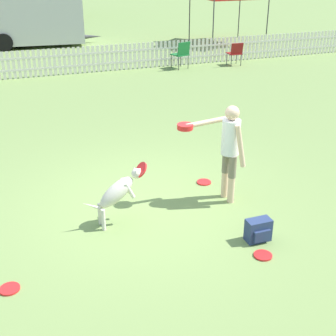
{
  "coord_description": "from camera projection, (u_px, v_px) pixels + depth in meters",
  "views": [
    {
      "loc": [
        -1.85,
        -6.19,
        3.62
      ],
      "look_at": [
        0.26,
        -0.41,
        0.74
      ],
      "focal_mm": 50.0,
      "sensor_mm": 36.0,
      "label": 1
    }
  ],
  "objects": [
    {
      "name": "frisbee_near_handler",
      "position": [
        263.0,
        255.0,
        6.08
      ],
      "size": [
        0.24,
        0.24,
        0.02
      ],
      "color": "red",
      "rests_on": "ground_plane"
    },
    {
      "name": "ground_plane",
      "position": [
        144.0,
        203.0,
        7.37
      ],
      "size": [
        240.0,
        240.0,
        0.0
      ],
      "primitive_type": "plane",
      "color": "olive"
    },
    {
      "name": "equipment_trailer",
      "position": [
        19.0,
        16.0,
        18.97
      ],
      "size": [
        5.91,
        2.63,
        2.2
      ],
      "rotation": [
        0.0,
        0.0,
        -0.1
      ],
      "color": "#B7B7B7",
      "rests_on": "ground_plane"
    },
    {
      "name": "frisbee_midfield",
      "position": [
        10.0,
        289.0,
        5.48
      ],
      "size": [
        0.24,
        0.24,
        0.02
      ],
      "color": "red",
      "rests_on": "ground_plane"
    },
    {
      "name": "handler_person",
      "position": [
        228.0,
        143.0,
        7.07
      ],
      "size": [
        0.95,
        0.6,
        1.55
      ],
      "rotation": [
        0.0,
        0.0,
        -4.65
      ],
      "color": "beige",
      "rests_on": "ground_plane"
    },
    {
      "name": "folding_chair_blue_left",
      "position": [
        182.0,
        53.0,
        15.43
      ],
      "size": [
        0.59,
        0.61,
        0.9
      ],
      "rotation": [
        0.0,
        0.0,
        3.43
      ],
      "color": "#333338",
      "rests_on": "ground_plane"
    },
    {
      "name": "picket_fence",
      "position": [
        60.0,
        62.0,
        14.71
      ],
      "size": [
        25.73,
        0.04,
        0.85
      ],
      "color": "beige",
      "rests_on": "ground_plane"
    },
    {
      "name": "backpack_on_grass",
      "position": [
        258.0,
        230.0,
        6.35
      ],
      "size": [
        0.34,
        0.22,
        0.32
      ],
      "color": "navy",
      "rests_on": "ground_plane"
    },
    {
      "name": "folding_chair_center",
      "position": [
        235.0,
        52.0,
        15.9
      ],
      "size": [
        0.44,
        0.46,
        0.79
      ],
      "rotation": [
        0.0,
        0.0,
        3.11
      ],
      "color": "#333338",
      "rests_on": "ground_plane"
    },
    {
      "name": "leaping_dog",
      "position": [
        118.0,
        191.0,
        6.61
      ],
      "size": [
        0.97,
        0.29,
        0.9
      ],
      "rotation": [
        0.0,
        0.0,
        -1.51
      ],
      "color": "beige",
      "rests_on": "ground_plane"
    },
    {
      "name": "frisbee_near_dog",
      "position": [
        204.0,
        182.0,
        8.0
      ],
      "size": [
        0.24,
        0.24,
        0.02
      ],
      "color": "red",
      "rests_on": "ground_plane"
    }
  ]
}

